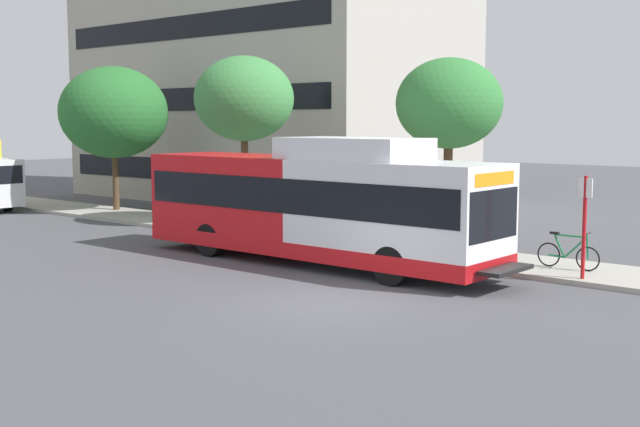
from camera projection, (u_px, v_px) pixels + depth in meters
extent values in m
plane|color=#4C4C51|center=(119.00, 264.00, 23.36)|extent=(120.00, 120.00, 0.00)
cube|color=#A8A399|center=(328.00, 241.00, 27.34)|extent=(3.00, 56.00, 0.14)
cube|color=white|center=(395.00, 213.00, 21.37)|extent=(2.54, 5.80, 2.73)
cube|color=red|center=(243.00, 199.00, 25.12)|extent=(2.54, 5.80, 2.73)
cube|color=red|center=(313.00, 245.00, 23.37)|extent=(2.57, 11.60, 0.44)
cube|color=black|center=(313.00, 193.00, 23.20)|extent=(2.58, 11.25, 0.96)
cube|color=black|center=(492.00, 215.00, 19.50)|extent=(2.34, 0.10, 1.24)
cube|color=orange|center=(494.00, 179.00, 19.39)|extent=(1.91, 0.08, 0.32)
cube|color=white|center=(353.00, 149.00, 22.12)|extent=(2.16, 4.06, 0.60)
cube|color=black|center=(506.00, 270.00, 19.39)|extent=(1.78, 0.60, 0.10)
cylinder|color=black|center=(392.00, 266.00, 20.20)|extent=(0.30, 1.00, 1.00)
cylinder|color=black|center=(440.00, 255.00, 21.90)|extent=(0.30, 1.00, 1.00)
cylinder|color=black|center=(210.00, 240.00, 24.59)|extent=(0.30, 1.00, 1.00)
cylinder|color=black|center=(262.00, 232.00, 26.29)|extent=(0.30, 1.00, 1.00)
cylinder|color=red|center=(584.00, 228.00, 20.26)|extent=(0.10, 0.10, 2.60)
cube|color=white|center=(585.00, 188.00, 20.14)|extent=(0.04, 0.36, 0.48)
torus|color=black|center=(588.00, 259.00, 21.38)|extent=(0.04, 0.66, 0.66)
torus|color=black|center=(549.00, 254.00, 22.09)|extent=(0.04, 0.66, 0.66)
cylinder|color=#19723F|center=(575.00, 248.00, 21.58)|extent=(0.05, 0.64, 0.64)
cylinder|color=#19723F|center=(559.00, 246.00, 21.87)|extent=(0.05, 0.34, 0.62)
cylinder|color=#19723F|center=(570.00, 236.00, 21.64)|extent=(0.05, 0.90, 0.05)
cylinder|color=#19723F|center=(556.00, 256.00, 21.95)|extent=(0.05, 0.45, 0.08)
cylinder|color=#19723F|center=(587.00, 246.00, 21.36)|extent=(0.05, 0.10, 0.67)
cylinder|color=black|center=(587.00, 234.00, 21.34)|extent=(0.52, 0.03, 0.03)
cube|color=black|center=(555.00, 233.00, 21.93)|extent=(0.12, 0.24, 0.06)
cylinder|color=#4C3823|center=(447.00, 196.00, 24.98)|extent=(0.28, 0.28, 3.28)
ellipsoid|color=#337A38|center=(449.00, 103.00, 24.66)|extent=(3.26, 3.26, 2.77)
cylinder|color=#4C3823|center=(245.00, 180.00, 31.34)|extent=(0.28, 0.28, 3.38)
ellipsoid|color=#3D8442|center=(244.00, 99.00, 30.99)|extent=(3.84, 3.84, 3.26)
cylinder|color=#4C3823|center=(116.00, 181.00, 36.22)|extent=(0.28, 0.28, 2.55)
ellipsoid|color=#286B2D|center=(114.00, 112.00, 35.87)|extent=(4.79, 4.79, 4.07)
cube|color=black|center=(0.00, 175.00, 35.23)|extent=(2.07, 0.08, 0.80)
cylinder|color=black|center=(7.00, 201.00, 37.06)|extent=(0.26, 0.92, 0.92)
cube|color=black|center=(267.00, 165.00, 43.63)|extent=(11.24, 18.36, 1.10)
cube|color=black|center=(267.00, 101.00, 43.24)|extent=(11.24, 18.36, 1.10)
cube|color=black|center=(266.00, 36.00, 42.85)|extent=(11.24, 18.36, 1.10)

